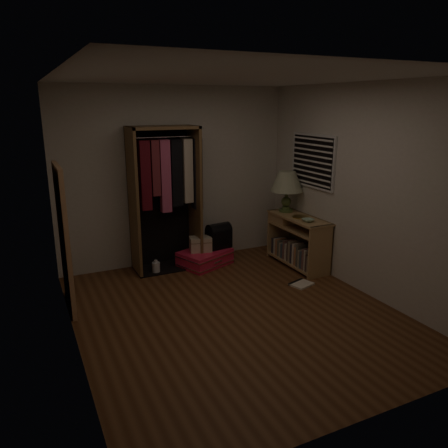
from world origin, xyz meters
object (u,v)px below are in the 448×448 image
at_px(open_wardrobe, 167,186).
at_px(train_case, 201,244).
at_px(pink_suitcase, 205,258).
at_px(white_jug, 156,267).
at_px(table_lamp, 287,182).
at_px(floor_mirror, 64,239).
at_px(console_bookshelf, 296,240).
at_px(black_bag, 219,235).

height_order(open_wardrobe, train_case, open_wardrobe).
height_order(open_wardrobe, pink_suitcase, open_wardrobe).
distance_m(pink_suitcase, white_jug, 0.76).
xyz_separation_m(train_case, table_lamp, (1.31, -0.25, 0.86)).
relative_size(open_wardrobe, pink_suitcase, 2.29).
bearing_deg(table_lamp, floor_mirror, -173.75).
bearing_deg(console_bookshelf, train_case, 156.45).
distance_m(console_bookshelf, pink_suitcase, 1.39).
relative_size(console_bookshelf, black_bag, 2.93).
relative_size(floor_mirror, white_jug, 8.65).
height_order(pink_suitcase, table_lamp, table_lamp).
relative_size(console_bookshelf, open_wardrobe, 0.55).
bearing_deg(pink_suitcase, train_case, 152.58).
xyz_separation_m(floor_mirror, train_case, (1.93, 0.61, -0.51)).
height_order(floor_mirror, table_lamp, floor_mirror).
relative_size(train_case, table_lamp, 0.58).
height_order(pink_suitcase, train_case, train_case).
relative_size(pink_suitcase, white_jug, 4.55).
relative_size(train_case, white_jug, 1.83).
bearing_deg(console_bookshelf, black_bag, 148.71).
distance_m(console_bookshelf, table_lamp, 0.87).
bearing_deg(floor_mirror, white_jug, 25.89).
height_order(open_wardrobe, white_jug, open_wardrobe).
height_order(floor_mirror, white_jug, floor_mirror).
distance_m(console_bookshelf, open_wardrobe, 2.06).
relative_size(open_wardrobe, train_case, 5.69).
height_order(pink_suitcase, black_bag, black_bag).
height_order(black_bag, table_lamp, table_lamp).
height_order(console_bookshelf, open_wardrobe, open_wardrobe).
bearing_deg(floor_mirror, train_case, 17.43).
distance_m(open_wardrobe, black_bag, 1.10).
distance_m(open_wardrobe, white_jug, 1.17).
bearing_deg(table_lamp, console_bookshelf, -90.86).
xyz_separation_m(open_wardrobe, train_case, (0.44, -0.16, -0.88)).
bearing_deg(train_case, floor_mirror, -149.76).
bearing_deg(train_case, pink_suitcase, 7.49).
relative_size(console_bookshelf, floor_mirror, 0.66).
bearing_deg(console_bookshelf, table_lamp, 89.14).
xyz_separation_m(console_bookshelf, white_jug, (-2.00, 0.56, -0.31)).
relative_size(pink_suitcase, train_case, 2.48).
bearing_deg(console_bookshelf, pink_suitcase, 155.59).
distance_m(floor_mirror, white_jug, 1.57).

